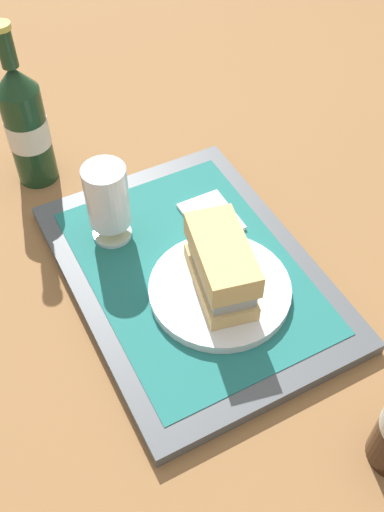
% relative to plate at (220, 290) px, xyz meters
% --- Properties ---
extents(ground_plane, '(3.00, 3.00, 0.00)m').
position_rel_plate_xyz_m(ground_plane, '(0.05, 0.01, -0.03)').
color(ground_plane, olive).
extents(tray, '(0.44, 0.32, 0.02)m').
position_rel_plate_xyz_m(tray, '(0.05, 0.01, -0.02)').
color(tray, '#4C5156').
rests_on(tray, ground_plane).
extents(placemat, '(0.38, 0.27, 0.00)m').
position_rel_plate_xyz_m(placemat, '(0.05, 0.01, -0.01)').
color(placemat, '#1E6B66').
rests_on(placemat, tray).
extents(plate, '(0.19, 0.19, 0.01)m').
position_rel_plate_xyz_m(plate, '(0.00, 0.00, 0.00)').
color(plate, white).
rests_on(plate, placemat).
extents(sandwich, '(0.14, 0.09, 0.08)m').
position_rel_plate_xyz_m(sandwich, '(0.00, -0.00, 0.05)').
color(sandwich, tan).
rests_on(sandwich, plate).
extents(beer_glass, '(0.06, 0.06, 0.12)m').
position_rel_plate_xyz_m(beer_glass, '(0.16, 0.09, 0.06)').
color(beer_glass, silver).
rests_on(beer_glass, placemat).
extents(napkin_folded, '(0.09, 0.07, 0.01)m').
position_rel_plate_xyz_m(napkin_folded, '(0.13, -0.06, -0.00)').
color(napkin_folded, white).
rests_on(napkin_folded, placemat).
extents(beer_bottle, '(0.07, 0.07, 0.27)m').
position_rel_plate_xyz_m(beer_bottle, '(0.36, 0.14, 0.08)').
color(beer_bottle, '#19381E').
rests_on(beer_bottle, ground_plane).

